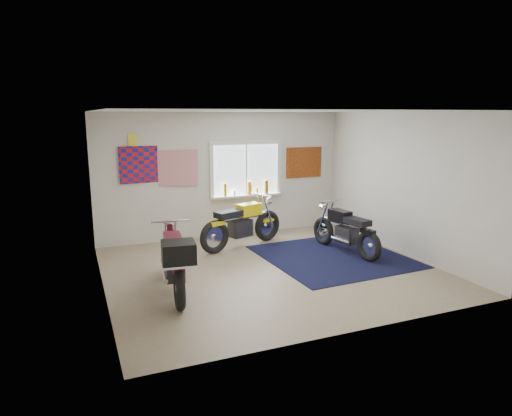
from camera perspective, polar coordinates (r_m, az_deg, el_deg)
name	(u,v)px	position (r m, az deg, el deg)	size (l,w,h in m)	color
ground	(270,270)	(8.00, 1.82, -7.70)	(5.50, 5.50, 0.00)	#9E896B
room_shell	(271,176)	(7.61, 1.90, 4.03)	(5.50, 5.50, 5.50)	white
navy_rug	(333,256)	(8.81, 9.59, -5.98)	(2.50, 2.60, 0.01)	black
window_assembly	(246,173)	(10.10, -1.26, 4.37)	(1.66, 0.17, 1.26)	white
oil_bottles	(250,188)	(10.11, -0.73, 2.46)	(1.05, 0.09, 0.30)	olive
flag_display	(133,140)	(9.45, -15.17, 8.23)	(1.60, 0.10, 1.17)	red
triumph_poster	(304,162)	(10.69, 6.02, 5.69)	(0.90, 0.03, 0.70)	#A54C14
yellow_triumph	(242,225)	(9.21, -1.79, -2.14)	(1.98, 0.86, 1.03)	black
black_chrome_bike	(345,231)	(9.00, 11.10, -2.90)	(0.58, 1.87, 0.96)	black
maroon_tourer	(175,262)	(6.83, -10.08, -6.65)	(0.70, 1.99, 1.01)	black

